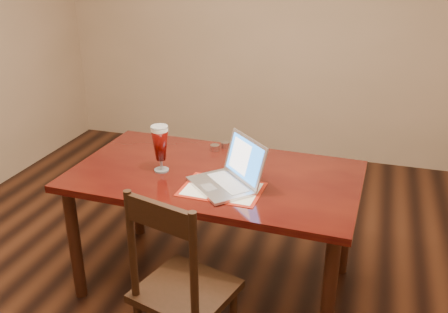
% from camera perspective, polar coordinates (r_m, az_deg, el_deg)
% --- Properties ---
extents(ground, '(5.00, 5.00, 0.00)m').
position_cam_1_polar(ground, '(3.21, -3.57, -16.03)').
color(ground, black).
rests_on(ground, ground).
extents(room_shell, '(4.51, 5.01, 2.71)m').
position_cam_1_polar(room_shell, '(2.50, -4.61, 17.03)').
color(room_shell, tan).
rests_on(room_shell, ground).
extents(dining_table, '(1.70, 0.99, 1.07)m').
position_cam_1_polar(dining_table, '(2.96, -1.16, -3.41)').
color(dining_table, '#491009').
rests_on(dining_table, ground).
extents(dining_chair, '(0.53, 0.51, 1.03)m').
position_cam_1_polar(dining_chair, '(2.51, -4.92, -14.87)').
color(dining_chair, black).
rests_on(dining_chair, ground).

